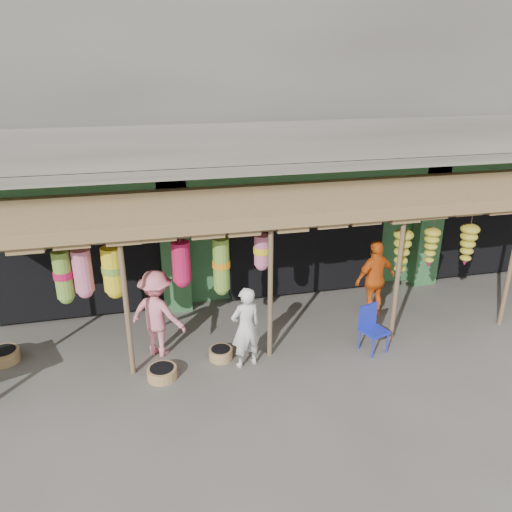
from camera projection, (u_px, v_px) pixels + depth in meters
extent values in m
plane|color=#514C47|center=(340.00, 339.00, 9.90)|extent=(80.00, 80.00, 0.00)
cube|color=gray|center=(276.00, 66.00, 12.57)|extent=(16.00, 6.00, 4.00)
cube|color=#2D6033|center=(272.00, 200.00, 14.00)|extent=(16.00, 5.70, 3.00)
cube|color=gray|center=(318.00, 163.00, 10.21)|extent=(16.00, 0.90, 0.22)
cube|color=gray|center=(327.00, 141.00, 9.66)|extent=(16.00, 0.10, 0.80)
cube|color=#2D6033|center=(311.00, 176.00, 10.70)|extent=(16.00, 0.35, 0.35)
cube|color=yellow|center=(66.00, 195.00, 9.57)|extent=(1.70, 0.06, 0.55)
cube|color=#B21414|center=(66.00, 196.00, 9.54)|extent=(1.30, 0.02, 0.30)
cube|color=black|center=(80.00, 245.00, 11.02)|extent=(3.60, 2.00, 2.50)
cube|color=black|center=(296.00, 228.00, 12.11)|extent=(3.60, 2.00, 2.50)
cube|color=black|center=(476.00, 214.00, 13.19)|extent=(3.60, 2.00, 2.50)
cube|color=#2D6033|center=(174.00, 246.00, 10.54)|extent=(0.60, 0.35, 3.00)
cube|color=#2D6033|center=(428.00, 225.00, 11.85)|extent=(0.60, 0.35, 3.00)
cylinder|color=brown|center=(127.00, 308.00, 8.37)|extent=(0.09, 0.09, 2.60)
cylinder|color=brown|center=(270.00, 292.00, 8.91)|extent=(0.09, 0.09, 2.60)
cylinder|color=brown|center=(397.00, 279.00, 9.45)|extent=(0.09, 0.09, 2.60)
cylinder|color=brown|center=(511.00, 267.00, 10.00)|extent=(0.09, 0.09, 2.60)
cylinder|color=brown|center=(340.00, 223.00, 8.74)|extent=(12.90, 0.08, 0.08)
cylinder|color=brown|center=(181.00, 236.00, 8.56)|extent=(5.50, 0.06, 0.06)
cube|color=brown|center=(331.00, 197.00, 9.72)|extent=(14.00, 2.70, 0.22)
cylinder|color=#1B28B4|center=(373.00, 349.00, 9.21)|extent=(0.04, 0.04, 0.41)
cylinder|color=#1B28B4|center=(387.00, 343.00, 9.39)|extent=(0.04, 0.04, 0.41)
cylinder|color=#1B28B4|center=(359.00, 340.00, 9.50)|extent=(0.04, 0.04, 0.41)
cylinder|color=#1B28B4|center=(374.00, 335.00, 9.68)|extent=(0.04, 0.04, 0.41)
cube|color=#1B28B4|center=(374.00, 331.00, 9.36)|extent=(0.54, 0.54, 0.05)
cube|color=#1B28B4|center=(368.00, 315.00, 9.43)|extent=(0.42, 0.17, 0.46)
cylinder|color=olive|center=(4.00, 356.00, 9.15)|extent=(0.72, 0.72, 0.23)
cylinder|color=olive|center=(162.00, 373.00, 8.67)|extent=(0.61, 0.61, 0.20)
cylinder|color=#A67E4D|center=(221.00, 354.00, 9.24)|extent=(0.54, 0.54, 0.20)
imported|color=silver|center=(246.00, 328.00, 8.80)|extent=(0.64, 0.50, 1.54)
imported|color=orange|center=(375.00, 279.00, 10.55)|extent=(1.07, 0.64, 1.70)
imported|color=pink|center=(157.00, 314.00, 9.13)|extent=(1.25, 1.12, 1.68)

